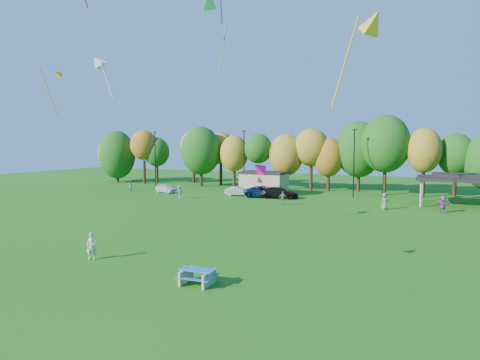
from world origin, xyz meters
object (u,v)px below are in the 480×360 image
at_px(picnic_table, 197,275).
at_px(car_c, 265,192).
at_px(car_d, 279,193).
at_px(car_b, 239,191).
at_px(car_a, 166,188).
at_px(kite_flyer, 92,246).

distance_m(picnic_table, car_c, 35.57).
distance_m(picnic_table, car_d, 35.00).
bearing_deg(car_b, picnic_table, -168.27).
relative_size(car_a, car_d, 0.75).
height_order(kite_flyer, car_d, kite_flyer).
bearing_deg(car_b, kite_flyer, 179.08).
height_order(car_a, car_b, car_a).
distance_m(car_a, car_b, 11.21).
height_order(car_b, car_d, car_d).
height_order(car_b, car_c, car_c).
relative_size(picnic_table, car_d, 0.38).
bearing_deg(picnic_table, car_d, 98.98).
height_order(picnic_table, car_d, car_d).
height_order(car_c, car_d, car_c).
xyz_separation_m(picnic_table, car_c, (-9.70, 34.22, 0.30)).
height_order(kite_flyer, car_a, kite_flyer).
xyz_separation_m(kite_flyer, car_c, (-1.33, 32.93, -0.09)).
relative_size(kite_flyer, car_a, 0.45).
bearing_deg(car_b, car_d, -101.23).
relative_size(car_a, car_b, 1.00).
xyz_separation_m(car_c, car_d, (2.02, -0.08, -0.02)).
distance_m(kite_flyer, car_c, 32.96).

